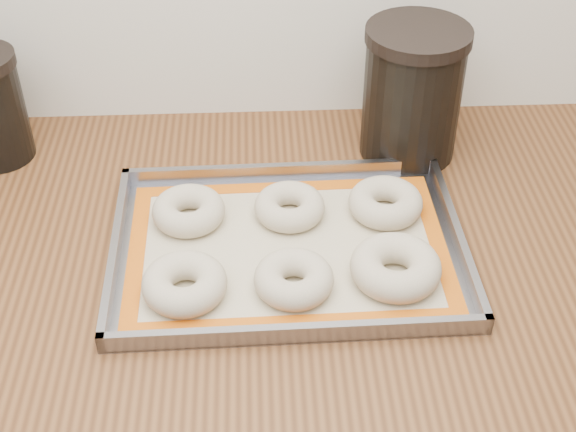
{
  "coord_description": "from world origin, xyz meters",
  "views": [
    {
      "loc": [
        0.18,
        0.85,
        1.61
      ],
      "look_at": [
        0.21,
        1.65,
        0.96
      ],
      "focal_mm": 50.0,
      "sensor_mm": 36.0,
      "label": 1
    }
  ],
  "objects_px": {
    "bagel_front_mid": "(294,279)",
    "bagel_front_right": "(396,267)",
    "bagel_front_left": "(185,284)",
    "bagel_back_left": "(189,211)",
    "bagel_back_right": "(385,203)",
    "canister_right": "(412,92)",
    "bagel_back_mid": "(290,207)",
    "baking_tray": "(288,247)"
  },
  "relations": [
    {
      "from": "bagel_front_left",
      "to": "bagel_back_right",
      "type": "xyz_separation_m",
      "value": [
        0.27,
        0.15,
        -0.0
      ]
    },
    {
      "from": "bagel_front_mid",
      "to": "bagel_back_right",
      "type": "xyz_separation_m",
      "value": [
        0.13,
        0.15,
        -0.0
      ]
    },
    {
      "from": "bagel_front_mid",
      "to": "bagel_front_right",
      "type": "bearing_deg",
      "value": 5.9
    },
    {
      "from": "bagel_front_left",
      "to": "bagel_front_mid",
      "type": "relative_size",
      "value": 1.06
    },
    {
      "from": "bagel_front_left",
      "to": "bagel_front_mid",
      "type": "xyz_separation_m",
      "value": [
        0.13,
        0.0,
        -0.0
      ]
    },
    {
      "from": "baking_tray",
      "to": "bagel_back_mid",
      "type": "height_order",
      "value": "bagel_back_mid"
    },
    {
      "from": "bagel_back_left",
      "to": "bagel_front_right",
      "type": "bearing_deg",
      "value": -25.97
    },
    {
      "from": "bagel_front_mid",
      "to": "bagel_back_right",
      "type": "distance_m",
      "value": 0.2
    },
    {
      "from": "bagel_front_right",
      "to": "baking_tray",
      "type": "bearing_deg",
      "value": 153.89
    },
    {
      "from": "baking_tray",
      "to": "bagel_back_right",
      "type": "distance_m",
      "value": 0.15
    },
    {
      "from": "bagel_front_left",
      "to": "bagel_back_mid",
      "type": "xyz_separation_m",
      "value": [
        0.14,
        0.15,
        -0.0
      ]
    },
    {
      "from": "bagel_back_mid",
      "to": "bagel_front_mid",
      "type": "bearing_deg",
      "value": -90.69
    },
    {
      "from": "baking_tray",
      "to": "bagel_back_right",
      "type": "height_order",
      "value": "bagel_back_right"
    },
    {
      "from": "bagel_front_mid",
      "to": "bagel_back_right",
      "type": "relative_size",
      "value": 0.97
    },
    {
      "from": "bagel_back_left",
      "to": "bagel_back_right",
      "type": "bearing_deg",
      "value": 0.91
    },
    {
      "from": "baking_tray",
      "to": "bagel_back_left",
      "type": "height_order",
      "value": "bagel_back_left"
    },
    {
      "from": "bagel_back_left",
      "to": "bagel_back_mid",
      "type": "bearing_deg",
      "value": 1.26
    },
    {
      "from": "baking_tray",
      "to": "bagel_back_left",
      "type": "distance_m",
      "value": 0.15
    },
    {
      "from": "bagel_back_right",
      "to": "baking_tray",
      "type": "bearing_deg",
      "value": -153.54
    },
    {
      "from": "bagel_back_left",
      "to": "bagel_back_mid",
      "type": "height_order",
      "value": "bagel_back_left"
    },
    {
      "from": "bagel_front_left",
      "to": "canister_right",
      "type": "height_order",
      "value": "canister_right"
    },
    {
      "from": "bagel_front_left",
      "to": "bagel_back_mid",
      "type": "distance_m",
      "value": 0.2
    },
    {
      "from": "bagel_back_right",
      "to": "bagel_back_left",
      "type": "bearing_deg",
      "value": -179.09
    },
    {
      "from": "bagel_front_right",
      "to": "bagel_back_left",
      "type": "relative_size",
      "value": 1.15
    },
    {
      "from": "bagel_back_left",
      "to": "canister_right",
      "type": "xyz_separation_m",
      "value": [
        0.33,
        0.16,
        0.08
      ]
    },
    {
      "from": "canister_right",
      "to": "bagel_back_mid",
      "type": "bearing_deg",
      "value": -139.77
    },
    {
      "from": "bagel_front_mid",
      "to": "bagel_back_left",
      "type": "height_order",
      "value": "bagel_front_mid"
    },
    {
      "from": "bagel_front_mid",
      "to": "bagel_front_right",
      "type": "relative_size",
      "value": 0.86
    },
    {
      "from": "canister_right",
      "to": "bagel_back_left",
      "type": "bearing_deg",
      "value": -153.52
    },
    {
      "from": "bagel_back_mid",
      "to": "bagel_back_left",
      "type": "bearing_deg",
      "value": -178.74
    },
    {
      "from": "baking_tray",
      "to": "bagel_front_left",
      "type": "xyz_separation_m",
      "value": [
        -0.13,
        -0.08,
        0.02
      ]
    },
    {
      "from": "bagel_front_mid",
      "to": "bagel_back_left",
      "type": "distance_m",
      "value": 0.2
    },
    {
      "from": "bagel_front_left",
      "to": "bagel_back_right",
      "type": "height_order",
      "value": "bagel_front_left"
    },
    {
      "from": "bagel_back_mid",
      "to": "baking_tray",
      "type": "bearing_deg",
      "value": -94.47
    },
    {
      "from": "baking_tray",
      "to": "bagel_back_mid",
      "type": "xyz_separation_m",
      "value": [
        0.01,
        0.07,
        0.01
      ]
    },
    {
      "from": "baking_tray",
      "to": "bagel_front_mid",
      "type": "distance_m",
      "value": 0.08
    },
    {
      "from": "bagel_front_mid",
      "to": "bagel_back_left",
      "type": "relative_size",
      "value": 0.99
    },
    {
      "from": "bagel_front_mid",
      "to": "bagel_back_mid",
      "type": "relative_size",
      "value": 1.02
    },
    {
      "from": "bagel_front_mid",
      "to": "bagel_back_mid",
      "type": "height_order",
      "value": "bagel_front_mid"
    },
    {
      "from": "bagel_back_mid",
      "to": "canister_right",
      "type": "bearing_deg",
      "value": 40.23
    },
    {
      "from": "baking_tray",
      "to": "bagel_front_right",
      "type": "relative_size",
      "value": 4.06
    },
    {
      "from": "bagel_back_left",
      "to": "canister_right",
      "type": "height_order",
      "value": "canister_right"
    }
  ]
}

